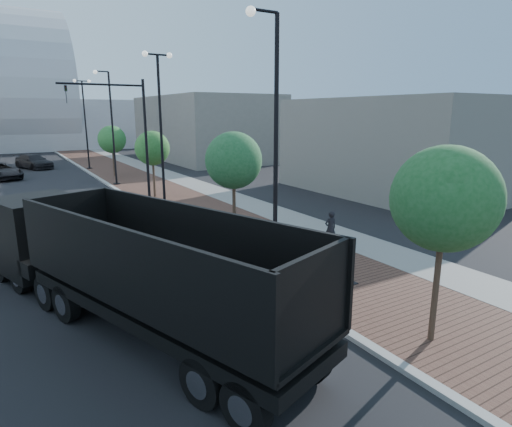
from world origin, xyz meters
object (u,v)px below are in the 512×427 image
dump_truck (89,260)px  white_sedan (175,294)px  dark_car_mid (0,171)px  pedestrian (330,228)px

dump_truck → white_sedan: bearing=-72.0°
dark_car_mid → dump_truck: bearing=-104.5°
dump_truck → pedestrian: dump_truck is taller
dump_truck → dark_car_mid: (-2.02, 31.88, -0.73)m
dump_truck → dark_car_mid: size_ratio=2.51×
dump_truck → dark_car_mid: 31.95m
dump_truck → pedestrian: bearing=-14.1°
white_sedan → pedestrian: white_sedan is taller
white_sedan → pedestrian: size_ratio=3.20×
white_sedan → pedestrian: (8.78, 3.37, -0.04)m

